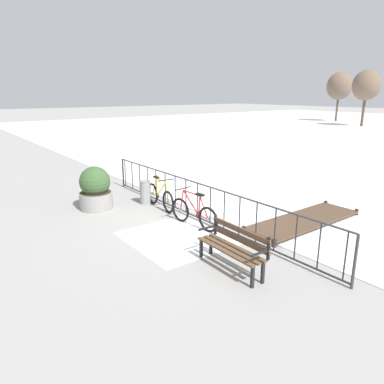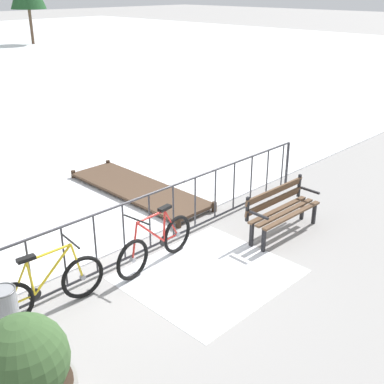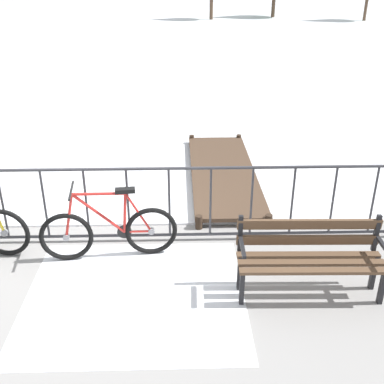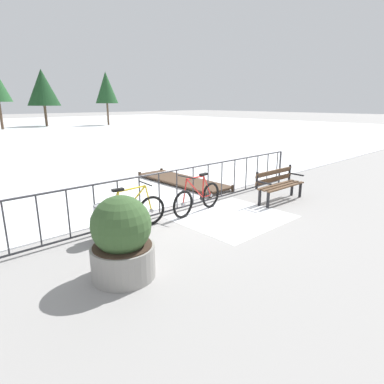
# 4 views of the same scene
# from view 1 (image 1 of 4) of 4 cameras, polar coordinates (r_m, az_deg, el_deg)

# --- Properties ---
(ground_plane) EXTENTS (160.00, 160.00, 0.00)m
(ground_plane) POSITION_cam_1_polar(r_m,az_deg,el_deg) (9.86, 0.89, -4.49)
(ground_plane) COLOR gray
(snow_patch) EXTENTS (2.45, 2.17, 0.01)m
(snow_patch) POSITION_cam_1_polar(r_m,az_deg,el_deg) (8.67, -2.54, -7.39)
(snow_patch) COLOR white
(snow_patch) RESTS_ON ground
(railing_fence) EXTENTS (9.06, 0.06, 1.07)m
(railing_fence) POSITION_cam_1_polar(r_m,az_deg,el_deg) (9.68, 0.91, -1.38)
(railing_fence) COLOR #38383D
(railing_fence) RESTS_ON ground
(bicycle_near_railing) EXTENTS (1.71, 0.52, 0.97)m
(bicycle_near_railing) POSITION_cam_1_polar(r_m,az_deg,el_deg) (9.26, 0.29, -3.42)
(bicycle_near_railing) COLOR black
(bicycle_near_railing) RESTS_ON ground
(bicycle_second) EXTENTS (1.71, 0.52, 0.97)m
(bicycle_second) POSITION_cam_1_polar(r_m,az_deg,el_deg) (10.79, -5.16, -0.70)
(bicycle_second) COLOR black
(bicycle_second) RESTS_ON ground
(park_bench) EXTENTS (1.61, 0.52, 0.89)m
(park_bench) POSITION_cam_1_polar(r_m,az_deg,el_deg) (7.12, 6.75, -8.36)
(park_bench) COLOR brown
(park_bench) RESTS_ON ground
(planter_with_shrub) EXTENTS (0.98, 0.98, 1.30)m
(planter_with_shrub) POSITION_cam_1_polar(r_m,az_deg,el_deg) (11.01, -15.27, 0.45)
(planter_with_shrub) COLOR gray
(planter_with_shrub) RESTS_ON ground
(trash_bin) EXTENTS (0.35, 0.35, 0.73)m
(trash_bin) POSITION_cam_1_polar(r_m,az_deg,el_deg) (11.28, -7.50, -0.03)
(trash_bin) COLOR gray
(trash_bin) RESTS_ON ground
(wooden_dock) EXTENTS (1.10, 3.64, 0.20)m
(wooden_dock) POSITION_cam_1_polar(r_m,az_deg,el_deg) (9.97, 17.55, -4.30)
(wooden_dock) COLOR #4C3828
(wooden_dock) RESTS_ON ground
(tree_far_west) EXTENTS (2.76, 2.76, 5.67)m
(tree_far_west) POSITION_cam_1_polar(r_m,az_deg,el_deg) (41.61, 26.25, 15.11)
(tree_far_west) COLOR brown
(tree_far_west) RESTS_ON ground
(tree_centre) EXTENTS (2.93, 2.93, 5.81)m
(tree_centre) POSITION_cam_1_polar(r_m,az_deg,el_deg) (47.83, 22.61, 15.44)
(tree_centre) COLOR brown
(tree_centre) RESTS_ON ground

